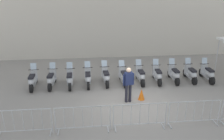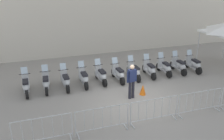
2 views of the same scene
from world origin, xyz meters
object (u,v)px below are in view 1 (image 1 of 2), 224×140
(barrier_segment_3, at_px, (194,113))
(officer_near_row_end, at_px, (128,83))
(motorcycle_0, at_px, (33,80))
(motorcycle_8, at_px, (174,74))
(motorcycle_2, at_px, (70,79))
(motorcycle_3, at_px, (88,78))
(barrier_segment_0, at_px, (23,122))
(barrier_segment_2, at_px, (140,116))
(motorcycle_1, at_px, (51,79))
(motorcycle_6, at_px, (140,76))
(motorcycle_5, at_px, (123,77))
(traffic_cone, at_px, (141,94))
(motorcycle_4, at_px, (106,77))
(motorcycle_7, at_px, (157,75))
(motorcycle_10, at_px, (208,74))
(motorcycle_9, at_px, (191,74))
(barrier_segment_1, at_px, (83,119))

(barrier_segment_3, height_order, officer_near_row_end, officer_near_row_end)
(motorcycle_0, height_order, motorcycle_8, same)
(officer_near_row_end, bearing_deg, motorcycle_2, 137.64)
(motorcycle_3, bearing_deg, barrier_segment_0, -125.66)
(motorcycle_2, distance_m, motorcycle_8, 5.92)
(motorcycle_2, height_order, barrier_segment_2, motorcycle_2)
(motorcycle_0, bearing_deg, officer_near_row_end, -29.95)
(motorcycle_0, bearing_deg, motorcycle_2, -7.29)
(motorcycle_0, xyz_separation_m, barrier_segment_2, (4.39, -4.84, 0.07))
(motorcycle_1, bearing_deg, barrier_segment_2, -54.44)
(motorcycle_6, distance_m, barrier_segment_0, 6.93)
(motorcycle_5, height_order, traffic_cone, motorcycle_5)
(motorcycle_0, distance_m, motorcycle_4, 3.95)
(motorcycle_7, distance_m, motorcycle_10, 2.96)
(motorcycle_3, xyz_separation_m, barrier_segment_2, (1.45, -4.54, 0.07))
(motorcycle_3, height_order, motorcycle_4, same)
(motorcycle_4, bearing_deg, traffic_cone, -58.64)
(motorcycle_1, height_order, motorcycle_3, same)
(motorcycle_1, height_order, motorcycle_5, same)
(motorcycle_9, distance_m, officer_near_row_end, 4.61)
(motorcycle_10, xyz_separation_m, officer_near_row_end, (-5.23, -1.49, 0.53))
(barrier_segment_0, bearing_deg, motorcycle_1, 77.72)
(motorcycle_3, xyz_separation_m, motorcycle_6, (2.95, -0.29, 0.00))
(motorcycle_7, height_order, motorcycle_8, same)
(motorcycle_2, distance_m, motorcycle_9, 6.90)
(motorcycle_4, relative_size, motorcycle_10, 1.00)
(motorcycle_1, distance_m, barrier_segment_2, 5.87)
(motorcycle_8, bearing_deg, motorcycle_1, 173.70)
(motorcycle_9, relative_size, barrier_segment_3, 0.83)
(motorcycle_0, bearing_deg, barrier_segment_0, -89.31)
(motorcycle_0, bearing_deg, barrier_segment_1, -64.16)
(motorcycle_0, relative_size, motorcycle_6, 1.00)
(motorcycle_4, relative_size, motorcycle_9, 1.00)
(motorcycle_7, distance_m, motorcycle_8, 0.99)
(motorcycle_9, relative_size, barrier_segment_2, 0.83)
(motorcycle_4, bearing_deg, motorcycle_2, 177.19)
(motorcycle_10, distance_m, officer_near_row_end, 5.46)
(motorcycle_10, distance_m, traffic_cone, 4.74)
(motorcycle_10, bearing_deg, barrier_segment_0, -161.87)
(motorcycle_3, bearing_deg, motorcycle_10, -6.98)
(motorcycle_9, xyz_separation_m, barrier_segment_2, (-4.44, -3.90, 0.07))
(barrier_segment_3, bearing_deg, motorcycle_1, 137.98)
(motorcycle_2, bearing_deg, motorcycle_3, -2.83)
(traffic_cone, bearing_deg, motorcycle_3, 136.08)
(traffic_cone, bearing_deg, motorcycle_9, 24.22)
(motorcycle_0, distance_m, officer_near_row_end, 5.30)
(motorcycle_0, height_order, motorcycle_1, same)
(motorcycle_8, bearing_deg, traffic_cone, -146.31)
(motorcycle_4, bearing_deg, barrier_segment_0, -134.29)
(motorcycle_4, relative_size, barrier_segment_3, 0.83)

